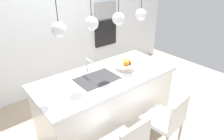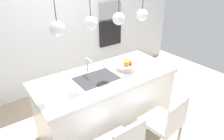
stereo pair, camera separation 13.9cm
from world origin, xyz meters
name	(u,v)px [view 1 (the left image)]	position (x,y,z in m)	size (l,w,h in m)	color
floor	(107,127)	(0.00, 0.00, 0.00)	(6.60, 6.60, 0.00)	tan
back_wall	(52,25)	(0.00, 1.65, 1.30)	(6.00, 0.10, 2.60)	white
kitchen_island	(107,103)	(0.00, 0.00, 0.47)	(1.99, 0.90, 0.92)	white
sink_basin	(97,79)	(-0.16, 0.00, 0.92)	(0.56, 0.40, 0.02)	#2D2D30
faucet	(88,64)	(-0.16, 0.21, 1.07)	(0.02, 0.17, 0.22)	silver
fruit_bowl	(126,66)	(0.36, -0.02, 0.97)	(0.30, 0.30, 0.15)	beige
microwave	(105,10)	(1.20, 1.58, 1.45)	(0.54, 0.08, 0.34)	#9E9EA3
oven	(105,33)	(1.20, 1.58, 0.95)	(0.56, 0.08, 0.56)	black
chair_middle	(167,119)	(0.35, -0.82, 0.50)	(0.49, 0.50, 0.86)	white
pendant_light_left	(59,29)	(-0.62, 0.00, 1.68)	(0.16, 0.16, 0.76)	silver
pendant_light_center_left	(92,23)	(-0.21, 0.00, 1.68)	(0.16, 0.16, 0.76)	silver
pendant_light_center_right	(118,18)	(0.21, 0.00, 1.68)	(0.16, 0.16, 0.76)	silver
pendant_light_right	(141,14)	(0.62, 0.00, 1.68)	(0.16, 0.16, 0.76)	silver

